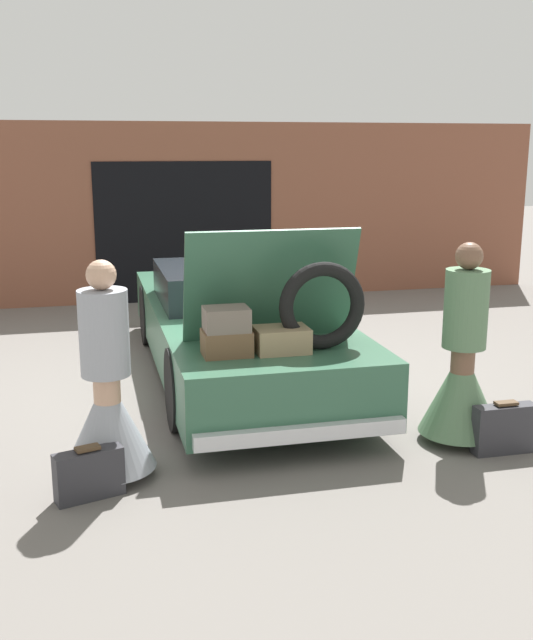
{
  "coord_description": "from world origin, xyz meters",
  "views": [
    {
      "loc": [
        -1.53,
        -7.69,
        2.44
      ],
      "look_at": [
        0.0,
        -1.36,
        0.91
      ],
      "focal_mm": 42.0,
      "sensor_mm": 36.0,
      "label": 1
    }
  ],
  "objects": [
    {
      "name": "suitcase_beside_right_person",
      "position": [
        1.68,
        -2.61,
        0.2
      ],
      "size": [
        0.52,
        0.14,
        0.43
      ],
      "color": "#2D2D33",
      "rests_on": "ground_plane"
    },
    {
      "name": "person_left",
      "position": [
        -1.44,
        -2.32,
        0.58
      ],
      "size": [
        0.68,
        0.68,
        1.65
      ],
      "rotation": [
        0.0,
        0.0,
        -1.77
      ],
      "color": "tan",
      "rests_on": "ground_plane"
    },
    {
      "name": "car",
      "position": [
        0.0,
        -0.01,
        0.55
      ],
      "size": [
        1.82,
        5.03,
        1.76
      ],
      "color": "#336047",
      "rests_on": "ground_plane"
    },
    {
      "name": "garage_wall_back",
      "position": [
        0.0,
        4.19,
        1.39
      ],
      "size": [
        12.0,
        0.14,
        2.8
      ],
      "color": "brown",
      "rests_on": "ground_plane"
    },
    {
      "name": "suitcase_beside_left_person",
      "position": [
        -1.6,
        -2.65,
        0.18
      ],
      "size": [
        0.5,
        0.28,
        0.39
      ],
      "color": "#2D2D33",
      "rests_on": "ground_plane"
    },
    {
      "name": "ground_plane",
      "position": [
        0.0,
        0.0,
        0.0
      ],
      "size": [
        40.0,
        40.0,
        0.0
      ],
      "primitive_type": "plane",
      "color": "slate"
    },
    {
      "name": "person_right",
      "position": [
        1.44,
        -2.3,
        0.6
      ],
      "size": [
        0.68,
        0.68,
        1.69
      ],
      "rotation": [
        0.0,
        0.0,
        1.71
      ],
      "color": "brown",
      "rests_on": "ground_plane"
    }
  ]
}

